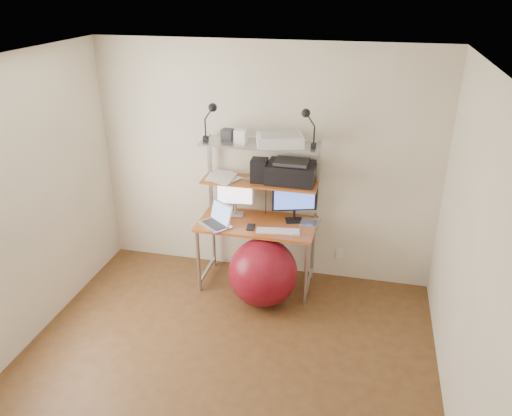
{
  "coord_description": "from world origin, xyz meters",
  "views": [
    {
      "loc": [
        1.03,
        -3.02,
        3.03
      ],
      "look_at": [
        0.06,
        1.15,
        1.04
      ],
      "focal_mm": 35.0,
      "sensor_mm": 36.0,
      "label": 1
    }
  ],
  "objects_px": {
    "monitor_black": "(295,200)",
    "exercise_ball": "(263,272)",
    "laptop": "(218,220)",
    "printer": "(291,172)",
    "monitor_silver": "(235,194)"
  },
  "relations": [
    {
      "from": "monitor_black",
      "to": "printer",
      "type": "height_order",
      "value": "printer"
    },
    {
      "from": "monitor_black",
      "to": "exercise_ball",
      "type": "distance_m",
      "value": 0.8
    },
    {
      "from": "monitor_silver",
      "to": "exercise_ball",
      "type": "xyz_separation_m",
      "value": [
        0.4,
        -0.45,
        -0.63
      ]
    },
    {
      "from": "monitor_black",
      "to": "exercise_ball",
      "type": "relative_size",
      "value": 0.67
    },
    {
      "from": "monitor_black",
      "to": "laptop",
      "type": "xyz_separation_m",
      "value": [
        -0.74,
        -0.28,
        -0.18
      ]
    },
    {
      "from": "monitor_silver",
      "to": "exercise_ball",
      "type": "distance_m",
      "value": 0.87
    },
    {
      "from": "laptop",
      "to": "printer",
      "type": "relative_size",
      "value": 0.84
    },
    {
      "from": "monitor_black",
      "to": "laptop",
      "type": "height_order",
      "value": "monitor_black"
    },
    {
      "from": "laptop",
      "to": "printer",
      "type": "xyz_separation_m",
      "value": [
        0.69,
        0.31,
        0.47
      ]
    },
    {
      "from": "exercise_ball",
      "to": "printer",
      "type": "bearing_deg",
      "value": 69.07
    },
    {
      "from": "monitor_silver",
      "to": "monitor_black",
      "type": "xyz_separation_m",
      "value": [
        0.63,
        0.0,
        -0.01
      ]
    },
    {
      "from": "monitor_black",
      "to": "laptop",
      "type": "distance_m",
      "value": 0.81
    },
    {
      "from": "printer",
      "to": "monitor_silver",
      "type": "bearing_deg",
      "value": -175.59
    },
    {
      "from": "exercise_ball",
      "to": "monitor_black",
      "type": "bearing_deg",
      "value": 62.88
    },
    {
      "from": "laptop",
      "to": "exercise_ball",
      "type": "bearing_deg",
      "value": 19.92
    }
  ]
}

